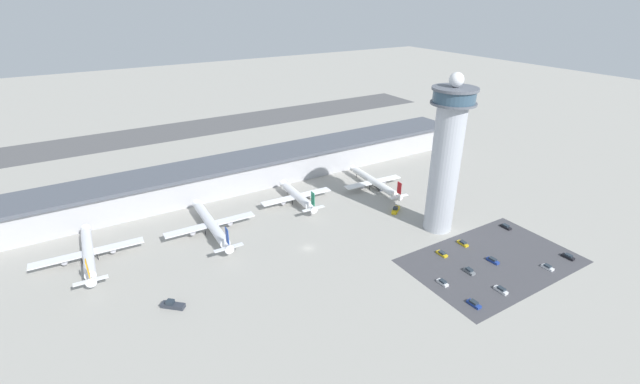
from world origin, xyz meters
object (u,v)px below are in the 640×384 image
at_px(airplane_gate_delta, 374,182).
at_px(service_truck_baggage, 172,305).
at_px(service_truck_catering, 396,210).
at_px(car_blue_compact, 506,227).
at_px(car_maroon_suv, 469,271).
at_px(car_green_van, 442,254).
at_px(car_white_wagon, 463,243).
at_px(airplane_gate_alpha, 88,253).
at_px(car_black_suv, 443,283).
at_px(car_navy_sedan, 493,260).
at_px(airplane_gate_bravo, 211,224).
at_px(service_truck_fuel, 380,186).
at_px(car_silver_sedan, 568,257).
at_px(airplane_gate_charlie, 297,196).
at_px(car_grey_coupe, 474,304).
at_px(car_yellow_taxi, 501,290).
at_px(control_tower, 446,156).
at_px(car_red_hatchback, 548,267).

xyz_separation_m(airplane_gate_delta, service_truck_baggage, (-110.65, -39.24, -2.90)).
xyz_separation_m(service_truck_catering, car_blue_compact, (30.46, -35.72, -0.35)).
bearing_deg(car_maroon_suv, car_green_van, 90.04).
bearing_deg(car_blue_compact, car_white_wagon, 179.55).
bearing_deg(airplane_gate_alpha, car_black_suv, -37.10).
relative_size(service_truck_catering, car_navy_sedan, 1.39).
bearing_deg(airplane_gate_bravo, car_blue_compact, -29.09).
bearing_deg(service_truck_fuel, car_silver_sedan, -76.34).
distance_m(service_truck_catering, service_truck_fuel, 26.38).
relative_size(airplane_gate_bravo, airplane_gate_delta, 1.04).
distance_m(airplane_gate_charlie, service_truck_catering, 46.14).
distance_m(airplane_gate_bravo, car_navy_sedan, 111.17).
height_order(airplane_gate_bravo, car_navy_sedan, airplane_gate_bravo).
distance_m(car_maroon_suv, car_green_van, 13.24).
bearing_deg(service_truck_catering, airplane_gate_delta, 74.38).
xyz_separation_m(service_truck_fuel, car_blue_compact, (20.48, -60.14, -0.40)).
distance_m(car_grey_coupe, car_white_wagon, 37.04).
height_order(airplane_gate_delta, service_truck_fuel, airplane_gate_delta).
bearing_deg(car_white_wagon, car_yellow_taxi, -113.51).
height_order(airplane_gate_alpha, service_truck_baggage, airplane_gate_alpha).
height_order(car_blue_compact, car_navy_sedan, car_navy_sedan).
xyz_separation_m(control_tower, service_truck_baggage, (-109.07, 6.57, -31.76)).
xyz_separation_m(car_blue_compact, car_silver_sedan, (0.69, -26.97, 0.04)).
bearing_deg(airplane_gate_alpha, car_grey_coupe, -41.38).
bearing_deg(service_truck_fuel, airplane_gate_delta, 161.17).
distance_m(airplane_gate_charlie, car_silver_sedan, 114.12).
distance_m(car_red_hatchback, car_silver_sedan, 12.86).
xyz_separation_m(service_truck_catering, car_green_van, (-8.01, -36.53, -0.40)).
bearing_deg(control_tower, car_grey_coupe, -121.71).
height_order(car_grey_coupe, car_green_van, car_grey_coupe).
relative_size(airplane_gate_alpha, car_maroon_suv, 9.35).
bearing_deg(airplane_gate_bravo, car_red_hatchback, -42.23).
xyz_separation_m(control_tower, airplane_gate_delta, (1.57, 45.81, -28.86)).
relative_size(car_red_hatchback, car_grey_coupe, 0.90).
xyz_separation_m(airplane_gate_alpha, car_white_wagon, (127.98, -63.40, -3.34)).
distance_m(airplane_gate_delta, car_white_wagon, 61.06).
xyz_separation_m(car_navy_sedan, car_green_van, (-12.75, 13.14, -0.08)).
bearing_deg(airplane_gate_delta, car_maroon_suv, -101.36).
relative_size(service_truck_baggage, car_navy_sedan, 1.50).
height_order(service_truck_fuel, car_navy_sedan, service_truck_fuel).
bearing_deg(airplane_gate_alpha, service_truck_fuel, -1.49).
height_order(service_truck_baggage, car_green_van, service_truck_baggage).
height_order(service_truck_fuel, car_black_suv, service_truck_fuel).
xyz_separation_m(car_black_suv, car_yellow_taxi, (13.73, -13.07, 0.05)).
xyz_separation_m(car_black_suv, car_green_van, (13.03, 13.06, -0.03)).
distance_m(control_tower, car_green_van, 38.40).
xyz_separation_m(airplane_gate_charlie, car_silver_sedan, (65.44, -93.44, -3.19)).
distance_m(airplane_gate_bravo, car_grey_coupe, 104.51).
height_order(airplane_gate_charlie, car_yellow_taxi, airplane_gate_charlie).
xyz_separation_m(airplane_gate_bravo, car_red_hatchback, (96.22, -87.35, -3.73)).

